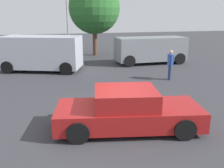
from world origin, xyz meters
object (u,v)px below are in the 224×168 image
Objects in this scene: van_white at (41,52)px; sedan_foreground at (128,111)px; pedestrian at (170,62)px; dog at (132,93)px; suv_dark at (151,49)px.

sedan_foreground is at bearing 125.93° from van_white.
sedan_foreground is at bearing 64.95° from pedestrian.
van_white is at bearing -113.25° from dog.
sedan_foreground is 0.89× the size of van_white.
van_white reaches higher than pedestrian.
pedestrian is (-0.87, -4.68, -0.07)m from suv_dark.
dog is 3.94m from pedestrian.
sedan_foreground is 2.88m from dog.
sedan_foreground reaches higher than dog.
van_white is 7.90m from pedestrian.
sedan_foreground is 10.97m from suv_dark.
suv_dark is (4.96, 9.78, 0.44)m from sedan_foreground.
pedestrian is (6.73, -4.13, -0.20)m from van_white.
van_white reaches higher than suv_dark.
dog is 7.61m from van_white.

